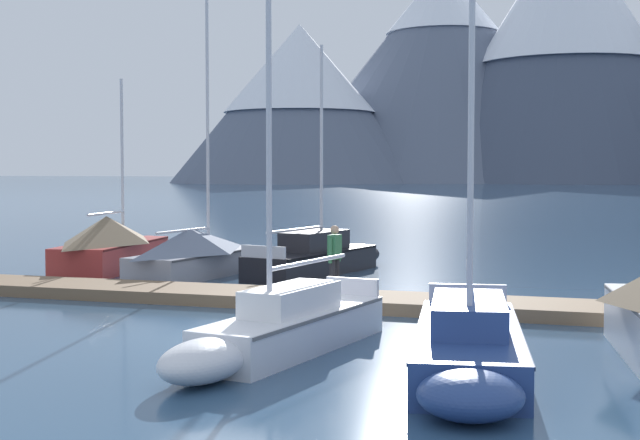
# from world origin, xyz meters

# --- Properties ---
(ground_plane) EXTENTS (700.00, 700.00, 0.00)m
(ground_plane) POSITION_xyz_m (0.00, 0.00, 0.00)
(ground_plane) COLOR #2D4C6B
(mountain_west_summit) EXTENTS (65.18, 65.18, 39.65)m
(mountain_west_summit) POSITION_xyz_m (-75.61, 193.37, 21.22)
(mountain_west_summit) COLOR slate
(mountain_west_summit) RESTS_ON ground
(mountain_central_massif) EXTENTS (93.36, 93.36, 59.58)m
(mountain_central_massif) POSITION_xyz_m (-46.96, 227.98, 30.47)
(mountain_central_massif) COLOR slate
(mountain_central_massif) RESTS_ON ground
(mountain_shoulder_ridge) EXTENTS (79.12, 79.12, 67.99)m
(mountain_shoulder_ridge) POSITION_xyz_m (-13.45, 222.53, 36.37)
(mountain_shoulder_ridge) COLOR #424C60
(mountain_shoulder_ridge) RESTS_ON ground
(dock) EXTENTS (20.15, 3.26, 0.30)m
(dock) POSITION_xyz_m (0.00, 4.00, 0.15)
(dock) COLOR brown
(dock) RESTS_ON ground
(sailboat_nearest_berth) EXTENTS (3.04, 7.31, 6.44)m
(sailboat_nearest_berth) POSITION_xyz_m (-8.55, 9.17, 0.84)
(sailboat_nearest_berth) COLOR #B2332D
(sailboat_nearest_berth) RESTS_ON ground
(sailboat_second_berth) EXTENTS (2.41, 6.65, 8.93)m
(sailboat_second_berth) POSITION_xyz_m (-4.99, 8.52, 0.74)
(sailboat_second_berth) COLOR #93939E
(sailboat_second_berth) RESTS_ON ground
(sailboat_mid_dock_port) EXTENTS (2.65, 7.12, 7.36)m
(sailboat_mid_dock_port) POSITION_xyz_m (-1.71, 10.54, 0.54)
(sailboat_mid_dock_port) COLOR black
(sailboat_mid_dock_port) RESTS_ON ground
(sailboat_mid_dock_starboard) EXTENTS (2.01, 6.57, 7.54)m
(sailboat_mid_dock_starboard) POSITION_xyz_m (2.13, -1.79, 0.50)
(sailboat_mid_dock_starboard) COLOR white
(sailboat_mid_dock_starboard) RESTS_ON ground
(sailboat_far_berth) EXTENTS (2.94, 7.09, 7.29)m
(sailboat_far_berth) POSITION_xyz_m (5.61, -2.02, 0.48)
(sailboat_far_berth) COLOR navy
(sailboat_far_berth) RESTS_ON ground
(person_on_dock) EXTENTS (0.26, 0.59, 1.69)m
(person_on_dock) POSITION_xyz_m (1.08, 4.13, 1.26)
(person_on_dock) COLOR #232328
(person_on_dock) RESTS_ON dock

